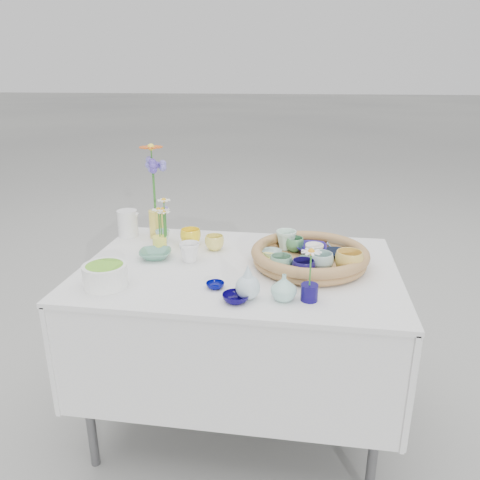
# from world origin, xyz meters

# --- Properties ---
(ground) EXTENTS (80.00, 80.00, 0.00)m
(ground) POSITION_xyz_m (0.00, 0.00, 0.00)
(ground) COLOR #A3A39A
(display_table) EXTENTS (1.26, 0.86, 0.77)m
(display_table) POSITION_xyz_m (0.00, 0.00, 0.00)
(display_table) COLOR white
(display_table) RESTS_ON ground
(wicker_tray) EXTENTS (0.47, 0.47, 0.08)m
(wicker_tray) POSITION_xyz_m (0.28, 0.05, 0.80)
(wicker_tray) COLOR #9B6D4A
(wicker_tray) RESTS_ON display_table
(tray_ceramic_0) EXTENTS (0.14, 0.14, 0.03)m
(tray_ceramic_0) POSITION_xyz_m (0.29, 0.16, 0.80)
(tray_ceramic_0) COLOR navy
(tray_ceramic_0) RESTS_ON wicker_tray
(tray_ceramic_1) EXTENTS (0.13, 0.13, 0.03)m
(tray_ceramic_1) POSITION_xyz_m (0.38, 0.11, 0.80)
(tray_ceramic_1) COLOR black
(tray_ceramic_1) RESTS_ON wicker_tray
(tray_ceramic_2) EXTENTS (0.14, 0.14, 0.08)m
(tray_ceramic_2) POSITION_xyz_m (0.43, -0.04, 0.83)
(tray_ceramic_2) COLOR gold
(tray_ceramic_2) RESTS_ON wicker_tray
(tray_ceramic_3) EXTENTS (0.13, 0.13, 0.03)m
(tray_ceramic_3) POSITION_xyz_m (0.28, -0.01, 0.80)
(tray_ceramic_3) COLOR slate
(tray_ceramic_3) RESTS_ON wicker_tray
(tray_ceramic_4) EXTENTS (0.10, 0.10, 0.07)m
(tray_ceramic_4) POSITION_xyz_m (0.17, -0.08, 0.82)
(tray_ceramic_4) COLOR gray
(tray_ceramic_4) RESTS_ON wicker_tray
(tray_ceramic_5) EXTENTS (0.11, 0.11, 0.03)m
(tray_ceramic_5) POSITION_xyz_m (0.12, 0.08, 0.80)
(tray_ceramic_5) COLOR silver
(tray_ceramic_5) RESTS_ON wicker_tray
(tray_ceramic_6) EXTENTS (0.11, 0.11, 0.08)m
(tray_ceramic_6) POSITION_xyz_m (0.18, 0.18, 0.82)
(tray_ceramic_6) COLOR silver
(tray_ceramic_6) RESTS_ON wicker_tray
(tray_ceramic_7) EXTENTS (0.09, 0.09, 0.07)m
(tray_ceramic_7) POSITION_xyz_m (0.30, 0.06, 0.82)
(tray_ceramic_7) COLOR white
(tray_ceramic_7) RESTS_ON wicker_tray
(tray_ceramic_8) EXTENTS (0.11, 0.11, 0.02)m
(tray_ceramic_8) POSITION_xyz_m (0.40, 0.21, 0.79)
(tray_ceramic_8) COLOR #80A9EC
(tray_ceramic_8) RESTS_ON wicker_tray
(tray_ceramic_9) EXTENTS (0.11, 0.11, 0.07)m
(tray_ceramic_9) POSITION_xyz_m (0.26, -0.12, 0.82)
(tray_ceramic_9) COLOR #120C43
(tray_ceramic_9) RESTS_ON wicker_tray
(tray_ceramic_10) EXTENTS (0.14, 0.14, 0.03)m
(tray_ceramic_10) POSITION_xyz_m (0.12, 0.00, 0.80)
(tray_ceramic_10) COLOR #F0EE66
(tray_ceramic_10) RESTS_ON wicker_tray
(tray_ceramic_11) EXTENTS (0.12, 0.12, 0.08)m
(tray_ceramic_11) POSITION_xyz_m (0.32, -0.05, 0.82)
(tray_ceramic_11) COLOR #9ABCB7
(tray_ceramic_11) RESTS_ON wicker_tray
(tray_ceramic_12) EXTENTS (0.09, 0.09, 0.06)m
(tray_ceramic_12) POSITION_xyz_m (0.21, 0.16, 0.81)
(tray_ceramic_12) COLOR #4D915C
(tray_ceramic_12) RESTS_ON wicker_tray
(loose_ceramic_0) EXTENTS (0.11, 0.11, 0.07)m
(loose_ceramic_0) POSITION_xyz_m (-0.26, 0.22, 0.80)
(loose_ceramic_0) COLOR yellow
(loose_ceramic_0) RESTS_ON display_table
(loose_ceramic_1) EXTENTS (0.11, 0.11, 0.07)m
(loose_ceramic_1) POSITION_xyz_m (-0.14, 0.17, 0.80)
(loose_ceramic_1) COLOR #E6D55E
(loose_ceramic_1) RESTS_ON display_table
(loose_ceramic_2) EXTENTS (0.16, 0.16, 0.03)m
(loose_ceramic_2) POSITION_xyz_m (-0.36, 0.03, 0.78)
(loose_ceramic_2) COLOR slate
(loose_ceramic_2) RESTS_ON display_table
(loose_ceramic_3) EXTENTS (0.10, 0.10, 0.08)m
(loose_ceramic_3) POSITION_xyz_m (-0.21, 0.02, 0.81)
(loose_ceramic_3) COLOR white
(loose_ceramic_3) RESTS_ON display_table
(loose_ceramic_4) EXTENTS (0.07, 0.07, 0.02)m
(loose_ceramic_4) POSITION_xyz_m (-0.06, -0.22, 0.78)
(loose_ceramic_4) COLOR #00045F
(loose_ceramic_4) RESTS_ON display_table
(loose_ceramic_5) EXTENTS (0.08, 0.08, 0.06)m
(loose_ceramic_5) POSITION_xyz_m (-0.39, 0.23, 0.80)
(loose_ceramic_5) COLOR #A2CCBA
(loose_ceramic_5) RESTS_ON display_table
(loose_ceramic_6) EXTENTS (0.12, 0.12, 0.03)m
(loose_ceramic_6) POSITION_xyz_m (0.04, -0.31, 0.78)
(loose_ceramic_6) COLOR #080141
(loose_ceramic_6) RESTS_ON display_table
(fluted_bowl) EXTENTS (0.17, 0.17, 0.08)m
(fluted_bowl) POSITION_xyz_m (-0.45, -0.26, 0.81)
(fluted_bowl) COLOR white
(fluted_bowl) RESTS_ON display_table
(bud_vase_paleblue) EXTENTS (0.11, 0.11, 0.13)m
(bud_vase_paleblue) POSITION_xyz_m (0.07, -0.28, 0.83)
(bud_vase_paleblue) COLOR silver
(bud_vase_paleblue) RESTS_ON display_table
(bud_vase_seafoam) EXTENTS (0.12, 0.12, 0.09)m
(bud_vase_seafoam) POSITION_xyz_m (0.20, -0.27, 0.81)
(bud_vase_seafoam) COLOR #9DCFC2
(bud_vase_seafoam) RESTS_ON display_table
(bud_vase_cobalt) EXTENTS (0.06, 0.06, 0.06)m
(bud_vase_cobalt) POSITION_xyz_m (0.28, -0.27, 0.79)
(bud_vase_cobalt) COLOR #0E064B
(bud_vase_cobalt) RESTS_ON display_table
(single_daisy) EXTENTS (0.10, 0.10, 0.14)m
(single_daisy) POSITION_xyz_m (0.28, -0.27, 0.88)
(single_daisy) COLOR white
(single_daisy) RESTS_ON bud_vase_cobalt
(tall_vase_yellow) EXTENTS (0.07, 0.07, 0.13)m
(tall_vase_yellow) POSITION_xyz_m (-0.44, 0.29, 0.83)
(tall_vase_yellow) COLOR #E3C947
(tall_vase_yellow) RESTS_ON display_table
(gerbera) EXTENTS (0.14, 0.14, 0.31)m
(gerbera) POSITION_xyz_m (-0.45, 0.30, 1.04)
(gerbera) COLOR #D75214
(gerbera) RESTS_ON tall_vase_yellow
(hydrangea) EXTENTS (0.10, 0.10, 0.30)m
(hydrangea) POSITION_xyz_m (-0.44, 0.30, 1.00)
(hydrangea) COLOR #503CAD
(hydrangea) RESTS_ON tall_vase_yellow
(white_pitcher) EXTENTS (0.16, 0.14, 0.13)m
(white_pitcher) POSITION_xyz_m (-0.58, 0.29, 0.83)
(white_pitcher) COLOR silver
(white_pitcher) RESTS_ON display_table
(daisy_cup) EXTENTS (0.07, 0.07, 0.07)m
(daisy_cup) POSITION_xyz_m (-0.37, 0.12, 0.80)
(daisy_cup) COLOR #FFF754
(daisy_cup) RESTS_ON display_table
(daisy_posy) EXTENTS (0.11, 0.11, 0.17)m
(daisy_posy) POSITION_xyz_m (-0.36, 0.12, 0.92)
(daisy_posy) COLOR white
(daisy_posy) RESTS_ON daisy_cup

